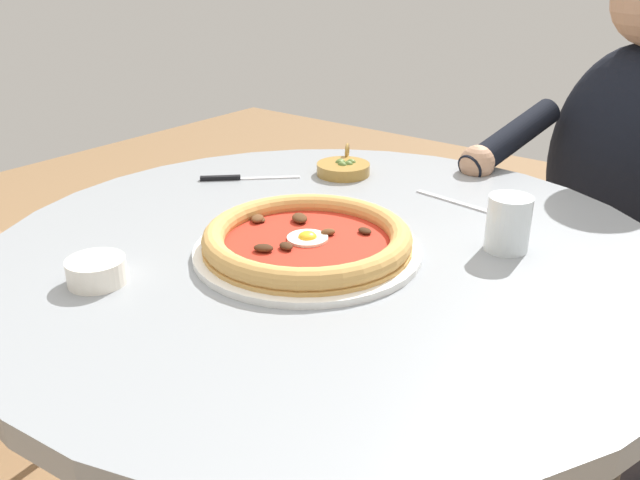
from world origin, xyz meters
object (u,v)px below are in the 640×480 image
(dining_table, at_px, (329,320))
(olive_pan, at_px, (343,168))
(water_glass, at_px, (508,226))
(steak_knife, at_px, (235,178))
(fork_utensil, at_px, (460,203))
(ramekin_capers, at_px, (96,270))
(diner_person, at_px, (608,262))
(pizza_on_plate, at_px, (307,241))

(dining_table, height_order, olive_pan, olive_pan)
(water_glass, xyz_separation_m, steak_knife, (-0.54, -0.01, -0.03))
(fork_utensil, bearing_deg, ramekin_capers, -113.60)
(olive_pan, distance_m, diner_person, 0.64)
(steak_knife, xyz_separation_m, olive_pan, (0.15, 0.15, 0.01))
(dining_table, relative_size, olive_pan, 8.49)
(dining_table, relative_size, ramekin_capers, 13.17)
(steak_knife, relative_size, olive_pan, 1.20)
(dining_table, relative_size, steak_knife, 7.07)
(steak_knife, height_order, fork_utensil, steak_knife)
(dining_table, bearing_deg, steak_knife, 157.89)
(dining_table, bearing_deg, pizza_on_plate, -97.39)
(water_glass, bearing_deg, pizza_on_plate, -139.30)
(ramekin_capers, bearing_deg, fork_utensil, 66.40)
(dining_table, distance_m, pizza_on_plate, 0.16)
(olive_pan, bearing_deg, dining_table, -57.66)
(olive_pan, xyz_separation_m, diner_person, (0.42, 0.42, -0.24))
(ramekin_capers, distance_m, olive_pan, 0.57)
(steak_knife, xyz_separation_m, fork_utensil, (0.40, 0.14, -0.00))
(water_glass, height_order, olive_pan, water_glass)
(pizza_on_plate, distance_m, water_glass, 0.29)
(ramekin_capers, relative_size, fork_utensil, 0.43)
(dining_table, height_order, ramekin_capers, ramekin_capers)
(olive_pan, bearing_deg, pizza_on_plate, -62.08)
(pizza_on_plate, relative_size, ramekin_capers, 4.25)
(pizza_on_plate, relative_size, diner_person, 0.29)
(steak_knife, bearing_deg, fork_utensil, 19.55)
(olive_pan, height_order, fork_utensil, olive_pan)
(pizza_on_plate, xyz_separation_m, ramekin_capers, (-0.16, -0.24, -0.00))
(water_glass, xyz_separation_m, fork_utensil, (-0.14, 0.13, -0.04))
(olive_pan, bearing_deg, water_glass, -19.31)
(dining_table, relative_size, diner_person, 0.90)
(ramekin_capers, xyz_separation_m, olive_pan, (-0.01, 0.57, -0.01))
(pizza_on_plate, distance_m, steak_knife, 0.37)
(pizza_on_plate, height_order, olive_pan, olive_pan)
(water_glass, relative_size, steak_knife, 0.57)
(olive_pan, bearing_deg, steak_knife, -133.34)
(pizza_on_plate, height_order, fork_utensil, pizza_on_plate)
(water_glass, height_order, fork_utensil, water_glass)
(dining_table, distance_m, water_glass, 0.31)
(steak_knife, distance_m, fork_utensil, 0.43)
(water_glass, bearing_deg, steak_knife, -178.50)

